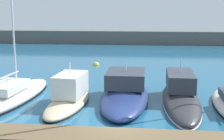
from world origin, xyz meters
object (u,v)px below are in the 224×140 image
Objects in this scene: motorboat_charcoal_fifth at (181,95)px; mooring_buoy_yellow at (96,65)px; sailboat_white_second at (13,94)px; motorboat_sand_third at (69,97)px; motorboat_navy_fourth at (125,92)px.

motorboat_charcoal_fifth is 16.28m from mooring_buoy_yellow.
mooring_buoy_yellow is (3.76, 14.89, -0.44)m from sailboat_white_second.
motorboat_sand_third is at bearing 103.43° from motorboat_charcoal_fifth.
motorboat_navy_fourth reaches higher than mooring_buoy_yellow.
motorboat_navy_fourth is at bearing -77.84° from sailboat_white_second.
motorboat_navy_fourth is at bearing -59.76° from motorboat_sand_third.
motorboat_sand_third is 0.68× the size of motorboat_charcoal_fifth.
sailboat_white_second is at bearing 95.58° from motorboat_charcoal_fifth.
motorboat_charcoal_fifth is (3.96, -0.12, -0.08)m from motorboat_navy_fourth.
sailboat_white_second is 8.08m from motorboat_navy_fourth.
motorboat_sand_third is 15.68m from mooring_buoy_yellow.
sailboat_white_second is at bearing -104.19° from mooring_buoy_yellow.
mooring_buoy_yellow is (-4.25, 13.92, -0.55)m from motorboat_navy_fourth.
sailboat_white_second is 1.70× the size of motorboat_navy_fourth.
motorboat_sand_third reaches higher than motorboat_navy_fourth.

